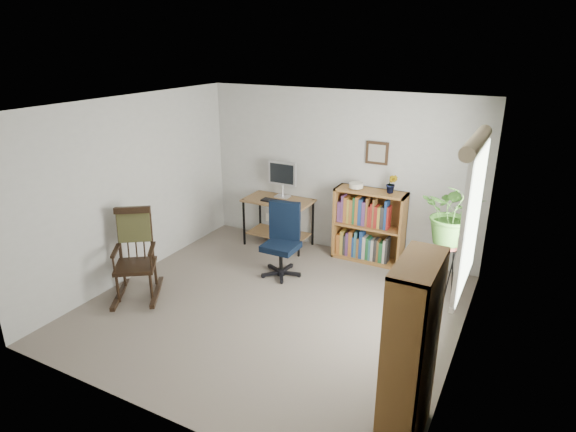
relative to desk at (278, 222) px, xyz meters
The scene contains 18 objects.
floor 1.94m from the desk, 63.34° to the right, with size 4.20×4.00×0.00m, color gray.
ceiling 2.78m from the desk, 63.34° to the right, with size 4.20×4.00×0.00m, color silver.
wall_back 1.23m from the desk, 19.37° to the left, with size 4.20×0.00×2.40m, color #B8B8B4.
wall_front 3.89m from the desk, 77.01° to the right, with size 4.20×0.00×2.40m, color #B8B8B4.
wall_left 2.26m from the desk, 126.25° to the right, with size 0.00×4.00×2.40m, color #B8B8B4.
wall_right 3.51m from the desk, 29.92° to the right, with size 0.00×4.00×2.40m, color #B8B8B4.
window 3.39m from the desk, 25.67° to the right, with size 0.12×1.20×1.50m, color white, non-canonical shape.
desk is the anchor object (origin of this frame).
monitor 0.67m from the desk, 90.00° to the left, with size 0.46×0.16×0.56m, color silver, non-canonical shape.
keyboard 0.40m from the desk, 90.00° to the right, with size 0.40×0.15×0.03m, color black.
office_chair 1.05m from the desk, 59.33° to the right, with size 0.55×0.55×1.01m, color black, non-canonical shape.
rocking_chair 2.38m from the desk, 109.34° to the right, with size 0.59×0.98×1.14m, color black, non-canonical shape.
low_bookshelf 1.43m from the desk, ahead, with size 1.01×0.34×1.06m, color #996632, non-canonical shape.
tall_bookshelf 4.07m from the desk, 46.72° to the right, with size 0.30×0.69×1.58m, color #996632, non-canonical shape.
plant_stand 2.74m from the desk, 14.67° to the right, with size 0.24×0.24×0.89m, color black, non-canonical shape.
spider_plant 2.99m from the desk, 14.67° to the right, with size 1.69×1.88×1.46m, color #376824.
potted_plant_small 1.86m from the desk, ahead, with size 0.13×0.24×0.11m, color #376824.
framed_picture 1.87m from the desk, 10.77° to the left, with size 0.32×0.04×0.32m, color black, non-canonical shape.
Camera 1 is at (2.52, -4.40, 3.05)m, focal length 30.00 mm.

